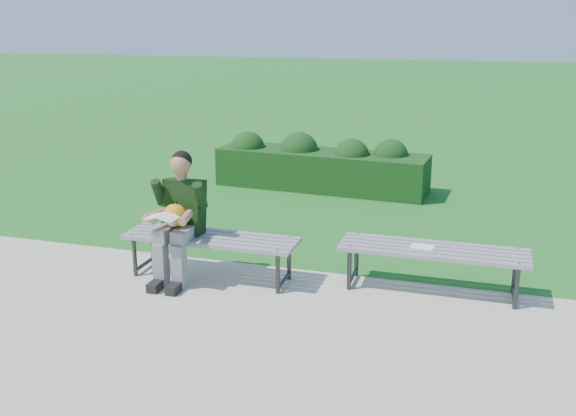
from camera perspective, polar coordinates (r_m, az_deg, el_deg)
The scene contains 7 objects.
ground at distance 6.99m, azimuth -1.07°, elevation -5.40°, with size 80.00×80.00×0.00m.
walkway at distance 5.49m, azimuth -6.78°, elevation -11.73°, with size 30.00×3.50×0.02m.
hedge at distance 10.23m, azimuth 2.86°, elevation 3.86°, with size 3.40×1.08×0.88m.
bench_left at distance 6.61m, azimuth -6.88°, elevation -2.95°, with size 1.80×0.50×0.46m.
bench_right at distance 6.39m, azimuth 12.74°, elevation -3.95°, with size 1.80×0.50×0.46m.
seated_boy at distance 6.56m, azimuth -9.70°, elevation -0.48°, with size 0.56×0.76×1.31m.
paper_sheet at distance 6.37m, azimuth 11.88°, elevation -3.39°, with size 0.24×0.19×0.01m.
Camera 1 is at (2.00, -6.18, 2.58)m, focal length 40.00 mm.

